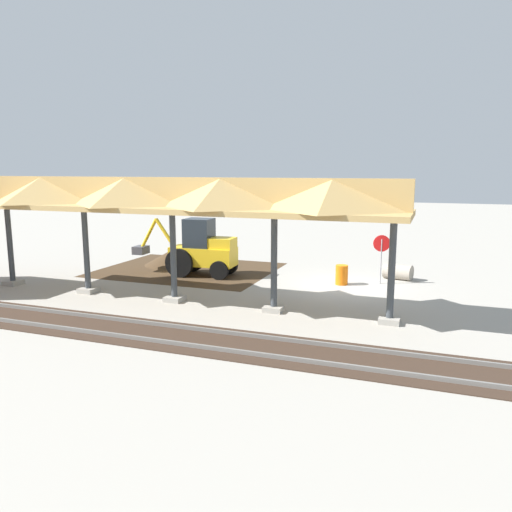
# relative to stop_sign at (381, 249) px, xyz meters

# --- Properties ---
(ground_plane) EXTENTS (120.00, 120.00, 0.00)m
(ground_plane) POSITION_rel_stop_sign_xyz_m (1.44, 1.08, -1.62)
(ground_plane) COLOR #9E998E
(dirt_work_zone) EXTENTS (8.80, 7.00, 0.01)m
(dirt_work_zone) POSITION_rel_stop_sign_xyz_m (9.83, 0.19, -1.62)
(dirt_work_zone) COLOR #42301E
(dirt_work_zone) RESTS_ON ground
(platform_canopy) EXTENTS (17.86, 3.20, 4.90)m
(platform_canopy) POSITION_rel_stop_sign_xyz_m (7.36, 5.98, 2.55)
(platform_canopy) COLOR #9E998E
(platform_canopy) RESTS_ON ground
(rail_tracks) EXTENTS (60.00, 2.58, 0.15)m
(rail_tracks) POSITION_rel_stop_sign_xyz_m (1.44, 9.77, -1.59)
(rail_tracks) COLOR slate
(rail_tracks) RESTS_ON ground
(stop_sign) EXTENTS (0.75, 0.20, 2.25)m
(stop_sign) POSITION_rel_stop_sign_xyz_m (0.00, 0.00, 0.00)
(stop_sign) COLOR gray
(stop_sign) RESTS_ON ground
(backhoe) EXTENTS (5.40, 1.84, 2.82)m
(backhoe) POSITION_rel_stop_sign_xyz_m (8.58, 1.18, -0.36)
(backhoe) COLOR yellow
(backhoe) RESTS_ON ground
(dirt_mound) EXTENTS (6.30, 6.30, 1.74)m
(dirt_mound) POSITION_rel_stop_sign_xyz_m (11.23, -0.80, -1.62)
(dirt_mound) COLOR #42301E
(dirt_mound) RESTS_ON ground
(concrete_pipe) EXTENTS (1.45, 1.04, 0.74)m
(concrete_pipe) POSITION_rel_stop_sign_xyz_m (-0.68, -1.23, -1.25)
(concrete_pipe) COLOR #9E9384
(concrete_pipe) RESTS_ON ground
(traffic_barrel) EXTENTS (0.56, 0.56, 0.90)m
(traffic_barrel) POSITION_rel_stop_sign_xyz_m (1.64, 0.78, -1.17)
(traffic_barrel) COLOR orange
(traffic_barrel) RESTS_ON ground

